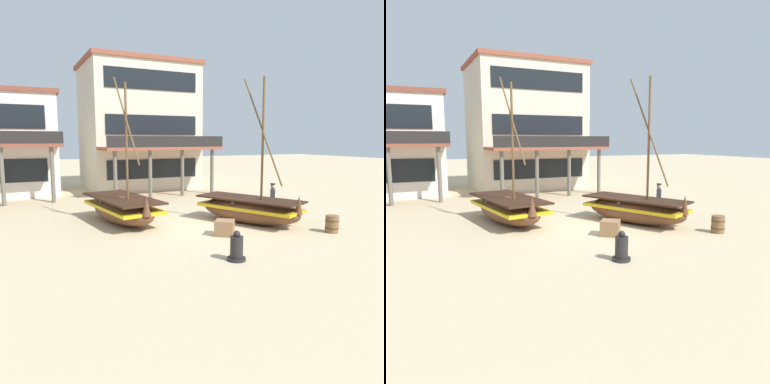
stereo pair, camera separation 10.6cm
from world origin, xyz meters
TOP-DOWN VIEW (x-y plane):
  - ground_plane at (0.00, 0.00)m, footprint 120.00×120.00m
  - fishing_boat_near_left at (2.26, -0.26)m, footprint 3.50×5.14m
  - fishing_boat_centre_large at (-2.85, 2.32)m, footprint 2.66×5.17m
  - fisherman_by_hull at (3.83, 0.09)m, footprint 0.39×0.42m
  - capstan_winch at (-1.12, -4.42)m, footprint 0.58×0.58m
  - wooden_barrel at (4.29, -3.16)m, footprint 0.56×0.56m
  - cargo_crate at (0.14, -1.62)m, footprint 1.01×1.01m
  - harbor_building_main at (1.85, 14.34)m, footprint 8.25×9.89m

SIDE VIEW (x-z plane):
  - ground_plane at x=0.00m, z-range 0.00..0.00m
  - cargo_crate at x=0.14m, z-range 0.00..0.60m
  - wooden_barrel at x=4.29m, z-range 0.00..0.70m
  - capstan_winch at x=-1.12m, z-range -0.10..0.86m
  - fishing_boat_near_left at x=2.26m, z-range -2.55..3.84m
  - fishing_boat_centre_large at x=-2.85m, z-range -2.60..3.91m
  - fisherman_by_hull at x=3.83m, z-range -0.01..1.68m
  - harbor_building_main at x=1.85m, z-range -0.01..9.49m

